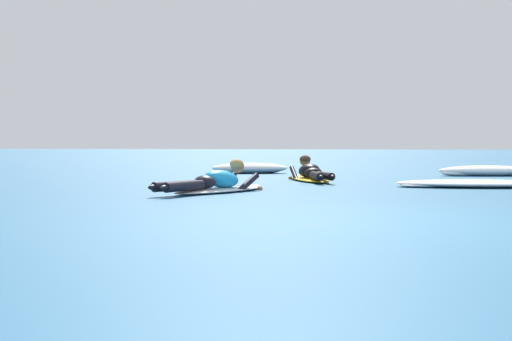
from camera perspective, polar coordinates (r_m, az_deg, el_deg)
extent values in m
plane|color=#235B84|center=(17.28, 10.27, -0.41)|extent=(120.00, 120.00, 0.00)
ellipsoid|color=white|center=(11.55, -2.71, -1.45)|extent=(1.29, 2.07, 0.07)
ellipsoid|color=white|center=(12.33, -0.06, -1.18)|extent=(0.26, 0.26, 0.06)
ellipsoid|color=#1E9EDB|center=(11.58, -2.57, -0.62)|extent=(0.65, 0.81, 0.35)
ellipsoid|color=black|center=(11.25, -3.81, -0.86)|extent=(0.42, 0.39, 0.20)
cylinder|color=black|center=(10.86, -5.98, -1.13)|extent=(0.50, 0.81, 0.14)
ellipsoid|color=black|center=(10.56, -7.54, -1.23)|extent=(0.18, 0.24, 0.08)
cylinder|color=black|center=(10.76, -5.33, -1.16)|extent=(0.41, 0.84, 0.14)
ellipsoid|color=black|center=(10.42, -6.69, -1.27)|extent=(0.18, 0.24, 0.08)
cylinder|color=black|center=(12.03, -2.30, -0.90)|extent=(0.29, 0.53, 0.32)
sphere|color=#8C6647|center=(12.32, -1.32, -1.29)|extent=(0.09, 0.09, 0.09)
cylinder|color=black|center=(11.76, -0.63, -0.97)|extent=(0.29, 0.53, 0.32)
sphere|color=#8C6647|center=(12.04, 0.28, -1.37)|extent=(0.09, 0.09, 0.09)
sphere|color=#8C6647|center=(11.91, -1.38, 0.33)|extent=(0.21, 0.21, 0.21)
ellipsoid|color=#AD894C|center=(11.89, -1.44, 0.48)|extent=(0.28, 0.27, 0.16)
ellipsoid|color=yellow|center=(14.88, 3.99, -0.65)|extent=(1.27, 2.28, 0.07)
ellipsoid|color=yellow|center=(15.93, 3.13, -0.43)|extent=(0.25, 0.25, 0.06)
ellipsoid|color=black|center=(14.93, 3.95, -0.01)|extent=(0.59, 0.73, 0.34)
ellipsoid|color=black|center=(14.56, 4.28, -0.18)|extent=(0.41, 0.38, 0.20)
cylinder|color=black|center=(14.01, 4.47, -0.40)|extent=(0.36, 0.81, 0.14)
ellipsoid|color=black|center=(13.62, 4.77, -0.47)|extent=(0.17, 0.24, 0.08)
cylinder|color=black|center=(14.05, 5.11, -0.39)|extent=(0.45, 0.79, 0.14)
ellipsoid|color=black|center=(13.67, 5.61, -0.46)|extent=(0.17, 0.24, 0.08)
cylinder|color=black|center=(15.23, 2.85, -0.27)|extent=(0.27, 0.55, 0.32)
sphere|color=#8C6647|center=(15.59, 2.57, -0.58)|extent=(0.09, 0.09, 0.09)
cylinder|color=black|center=(15.30, 4.48, -0.26)|extent=(0.27, 0.55, 0.32)
sphere|color=#8C6647|center=(15.65, 4.18, -0.57)|extent=(0.09, 0.09, 0.09)
sphere|color=#8C6647|center=(15.29, 3.64, 0.73)|extent=(0.21, 0.21, 0.21)
ellipsoid|color=#47331E|center=(15.27, 3.66, 0.84)|extent=(0.28, 0.26, 0.16)
ellipsoid|color=white|center=(18.50, -0.47, 0.18)|extent=(1.95, 1.21, 0.26)
ellipsoid|color=white|center=(18.64, 0.92, 0.08)|extent=(0.67, 0.44, 0.18)
ellipsoid|color=white|center=(18.41, -2.16, -0.01)|extent=(0.71, 0.51, 0.14)
ellipsoid|color=white|center=(13.33, 15.78, -0.92)|extent=(2.62, 1.19, 0.13)
ellipsoid|color=white|center=(13.60, 18.33, -0.97)|extent=(0.98, 0.61, 0.09)
ellipsoid|color=white|center=(13.13, 12.55, -1.06)|extent=(1.00, 0.68, 0.07)
ellipsoid|color=white|center=(17.83, 16.66, -0.01)|extent=(2.23, 1.08, 0.23)
ellipsoid|color=white|center=(18.09, 18.19, -0.11)|extent=(0.84, 0.60, 0.16)
ellipsoid|color=white|center=(17.59, 14.73, -0.19)|extent=(0.83, 0.53, 0.13)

